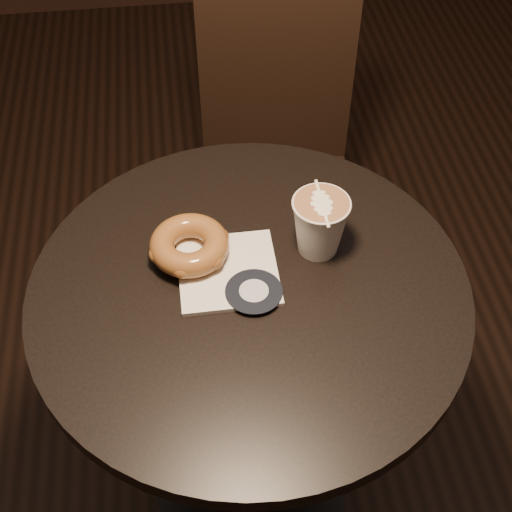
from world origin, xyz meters
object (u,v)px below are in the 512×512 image
object	(u,v)px
chair	(275,145)
latte_cup	(319,226)
pastry_bag	(228,271)
cafe_table	(250,356)
doughnut	(189,245)

from	to	relation	value
chair	latte_cup	distance (m)	0.63
latte_cup	pastry_bag	bearing A→B (deg)	-166.73
cafe_table	latte_cup	distance (m)	0.29
cafe_table	pastry_bag	distance (m)	0.21
cafe_table	pastry_bag	size ratio (longest dim) A/B	4.78
cafe_table	chair	world-z (taller)	chair
chair	latte_cup	world-z (taller)	chair
chair	pastry_bag	xyz separation A→B (m)	(-0.17, -0.59, 0.25)
doughnut	latte_cup	world-z (taller)	latte_cup
chair	latte_cup	xyz separation A→B (m)	(-0.01, -0.55, 0.29)
chair	pastry_bag	bearing A→B (deg)	-97.07
latte_cup	cafe_table	bearing A→B (deg)	-151.40
pastry_bag	doughnut	size ratio (longest dim) A/B	1.22
pastry_bag	doughnut	xyz separation A→B (m)	(-0.06, 0.04, 0.02)
chair	doughnut	bearing A→B (deg)	-103.51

